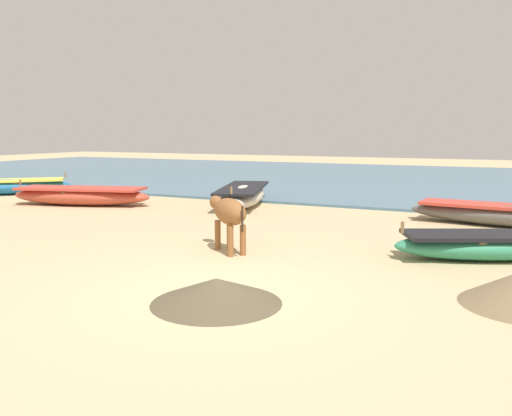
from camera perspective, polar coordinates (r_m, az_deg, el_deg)
The scene contains 8 objects.
ground at distance 7.40m, azimuth -4.23°, elevation -9.09°, with size 80.00×80.00×0.00m, color tan.
sea_water at distance 25.21m, azimuth 17.44°, elevation 2.89°, with size 60.00×20.00×0.08m, color slate.
fishing_boat_0 at distance 16.87m, azimuth -18.26°, elevation 1.30°, with size 4.47×2.26×0.75m.
fishing_boat_2 at distance 10.04m, azimuth 23.56°, elevation -3.67°, with size 3.31×2.21×0.66m.
fishing_boat_3 at distance 15.95m, azimuth -1.43°, elevation 1.39°, with size 2.49×4.51×0.78m.
fishing_boat_5 at distance 20.73m, azimuth -25.10°, elevation 2.13°, with size 3.80×3.73×0.74m.
cow_adult_brown at distance 9.73m, azimuth -2.95°, elevation -0.57°, with size 1.34×1.20×1.00m.
debris_pile_1 at distance 6.94m, azimuth -4.28°, elevation -8.85°, with size 1.71×1.71×0.33m, color brown.
Camera 1 is at (3.53, -6.13, 2.19)m, focal length 37.27 mm.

